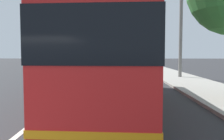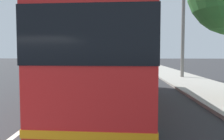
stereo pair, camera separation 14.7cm
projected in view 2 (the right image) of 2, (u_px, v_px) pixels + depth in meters
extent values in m
cube|color=silver|center=(67.00, 96.00, 11.84)|extent=(110.00, 0.16, 0.01)
cube|color=red|center=(114.00, 57.00, 10.07)|extent=(11.85, 3.03, 3.18)
cube|color=black|center=(114.00, 46.00, 10.04)|extent=(11.89, 3.07, 1.10)
cube|color=orange|center=(114.00, 89.00, 10.16)|extent=(11.88, 3.06, 0.16)
cylinder|color=black|center=(99.00, 81.00, 14.00)|extent=(1.01, 0.34, 1.00)
cylinder|color=black|center=(139.00, 81.00, 13.80)|extent=(1.01, 0.34, 1.00)
cylinder|color=black|center=(60.00, 112.00, 6.53)|extent=(1.01, 0.34, 1.00)
cylinder|color=black|center=(146.00, 114.00, 6.33)|extent=(1.01, 0.34, 1.00)
cube|color=black|center=(113.00, 71.00, 21.87)|extent=(4.17, 1.85, 0.75)
cube|color=black|center=(113.00, 64.00, 21.59)|extent=(1.89, 1.69, 0.53)
cylinder|color=black|center=(105.00, 72.00, 23.30)|extent=(0.64, 0.23, 0.64)
cylinder|color=black|center=(122.00, 72.00, 23.21)|extent=(0.64, 0.23, 0.64)
cylinder|color=black|center=(102.00, 75.00, 20.56)|extent=(0.64, 0.23, 0.64)
cylinder|color=black|center=(122.00, 75.00, 20.48)|extent=(0.64, 0.23, 0.64)
cube|color=#2D7238|center=(76.00, 66.00, 29.32)|extent=(4.75, 1.88, 0.82)
cube|color=black|center=(76.00, 61.00, 29.20)|extent=(2.54, 1.67, 0.55)
cylinder|color=black|center=(80.00, 69.00, 27.74)|extent=(0.65, 0.24, 0.64)
cylinder|color=black|center=(66.00, 69.00, 27.85)|extent=(0.65, 0.24, 0.64)
cylinder|color=black|center=(85.00, 68.00, 30.82)|extent=(0.65, 0.24, 0.64)
cylinder|color=black|center=(73.00, 68.00, 30.94)|extent=(0.65, 0.24, 0.64)
cube|color=#2D7238|center=(96.00, 61.00, 50.77)|extent=(4.68, 2.17, 0.72)
cube|color=black|center=(96.00, 58.00, 50.95)|extent=(2.25, 1.84, 0.57)
cylinder|color=black|center=(99.00, 63.00, 49.19)|extent=(0.65, 0.27, 0.64)
cylinder|color=black|center=(91.00, 63.00, 49.39)|extent=(0.65, 0.27, 0.64)
cylinder|color=black|center=(101.00, 62.00, 52.17)|extent=(0.65, 0.27, 0.64)
cylinder|color=black|center=(93.00, 62.00, 52.37)|extent=(0.65, 0.27, 0.64)
cylinder|color=slate|center=(183.00, 28.00, 20.10)|extent=(0.28, 0.28, 8.47)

